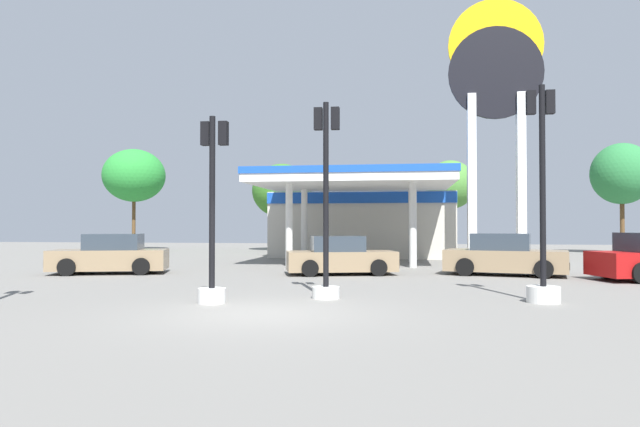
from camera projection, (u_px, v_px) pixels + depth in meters
name	position (u px, v px, depth m)	size (l,w,h in m)	color
ground_plane	(262.00, 314.00, 11.95)	(90.00, 90.00, 0.00)	slate
gas_station	(363.00, 220.00, 33.44)	(10.30, 14.53, 4.33)	beige
station_pole_sign	(496.00, 93.00, 27.90)	(4.52, 0.56, 12.88)	white
car_0	(505.00, 256.00, 21.07)	(4.60, 2.77, 1.54)	black
car_1	(110.00, 256.00, 21.77)	(4.53, 2.85, 1.51)	black
car_2	(341.00, 257.00, 21.36)	(4.31, 2.63, 1.44)	black
traffic_signal_0	(213.00, 234.00, 13.60)	(0.66, 0.69, 4.43)	silver
traffic_signal_2	(543.00, 235.00, 13.68)	(0.77, 0.77, 5.20)	silver
traffic_signal_3	(326.00, 223.00, 14.50)	(0.69, 0.70, 4.95)	silver
tree_0	(134.00, 176.00, 41.19)	(4.40, 4.40, 7.29)	brown
tree_1	(282.00, 191.00, 41.27)	(4.29, 4.29, 6.24)	brown
tree_2	(450.00, 185.00, 39.74)	(3.43, 3.43, 6.32)	brown
tree_3	(622.00, 174.00, 36.82)	(3.80, 3.80, 7.11)	brown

